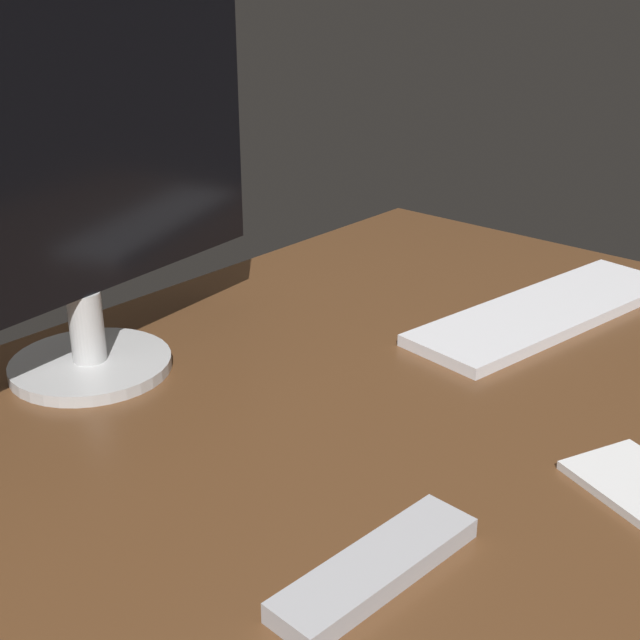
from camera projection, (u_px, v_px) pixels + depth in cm
name	position (u px, v px, depth cm)	size (l,w,h in cm)	color
desk	(328.00, 414.00, 96.23)	(140.00, 84.00, 2.00)	brown
monitor	(67.00, 158.00, 94.15)	(54.84, 19.10, 46.34)	silver
keyboard	(548.00, 311.00, 119.15)	(45.14, 12.90, 1.54)	white
tv_remote	(376.00, 568.00, 69.36)	(19.91, 5.24, 1.84)	#B7B7BC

